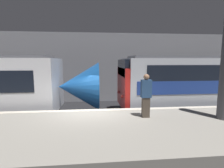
# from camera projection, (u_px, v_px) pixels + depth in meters

# --- Properties ---
(ground_plane) EXTENTS (120.00, 120.00, 0.00)m
(ground_plane) POSITION_uv_depth(u_px,v_px,m) (91.00, 132.00, 7.94)
(ground_plane) COLOR black
(platform) EXTENTS (40.00, 4.17, 1.07)m
(platform) POSITION_uv_depth(u_px,v_px,m) (89.00, 142.00, 5.82)
(platform) COLOR gray
(platform) RESTS_ON ground
(station_rear_barrier) EXTENTS (50.00, 0.15, 5.36)m
(station_rear_barrier) POSITION_uv_depth(u_px,v_px,m) (92.00, 68.00, 13.70)
(station_rear_barrier) COLOR gray
(station_rear_barrier) RESTS_ON ground
(person_waiting) EXTENTS (0.38, 0.24, 1.67)m
(person_waiting) POSITION_uv_depth(u_px,v_px,m) (146.00, 95.00, 6.62)
(person_waiting) COLOR #473D33
(person_waiting) RESTS_ON platform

